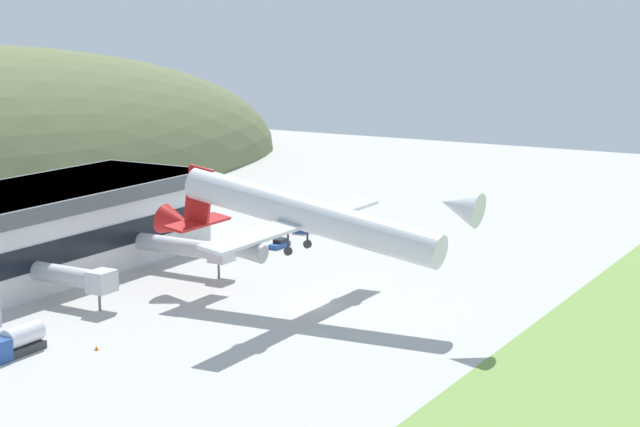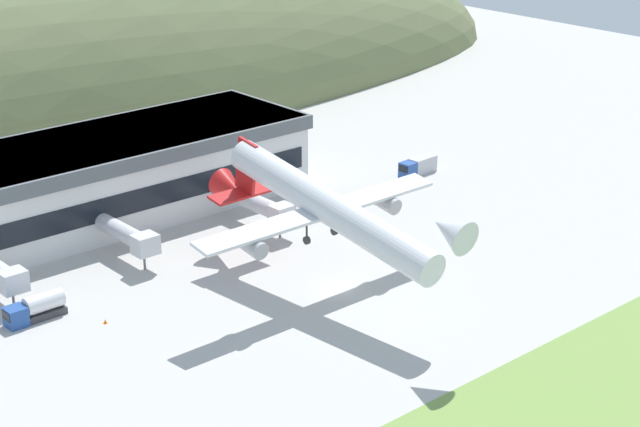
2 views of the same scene
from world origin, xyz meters
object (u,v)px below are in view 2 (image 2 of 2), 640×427
at_px(jetway_1, 129,236).
at_px(cargo_airplane, 325,207).
at_px(terminal_building, 76,180).
at_px(service_car_0, 321,200).
at_px(traffic_cone_0, 105,321).
at_px(fuel_truck, 418,166).
at_px(jetway_2, 257,204).
at_px(service_car_1, 370,195).
at_px(box_truck, 36,308).

distance_m(jetway_1, cargo_airplane, 31.23).
xyz_separation_m(terminal_building, service_car_0, (34.35, -18.31, -6.57)).
bearing_deg(terminal_building, traffic_cone_0, -114.33).
distance_m(fuel_truck, traffic_cone_0, 73.24).
height_order(terminal_building, jetway_2, terminal_building).
distance_m(service_car_0, service_car_1, 8.39).
xyz_separation_m(jetway_1, service_car_1, (43.83, -3.92, -3.40)).
relative_size(fuel_truck, box_truck, 1.01).
distance_m(terminal_building, jetway_2, 28.28).
distance_m(terminal_building, service_car_0, 39.48).
bearing_deg(box_truck, service_car_0, 7.92).
relative_size(jetway_2, service_car_0, 3.66).
height_order(cargo_airplane, traffic_cone_0, cargo_airplane).
height_order(jetway_2, traffic_cone_0, jetway_2).
height_order(jetway_1, box_truck, jetway_1).
relative_size(service_car_0, service_car_1, 0.98).
height_order(box_truck, traffic_cone_0, box_truck).
distance_m(jetway_2, service_car_0, 14.95).
relative_size(service_car_0, traffic_cone_0, 7.82).
bearing_deg(jetway_1, traffic_cone_0, -131.17).
bearing_deg(jetway_2, box_truck, -171.45).
xyz_separation_m(fuel_truck, traffic_cone_0, (-71.83, -14.26, -1.15)).
distance_m(service_car_1, traffic_cone_0, 57.74).
bearing_deg(jetway_2, cargo_airplane, -108.07).
bearing_deg(service_car_1, jetway_1, 174.89).
bearing_deg(jetway_1, fuel_truck, -0.46).
height_order(jetway_2, service_car_0, jetway_2).
relative_size(terminal_building, service_car_0, 17.06).
bearing_deg(jetway_1, service_car_0, -0.48).
xyz_separation_m(cargo_airplane, service_car_0, (22.61, 26.45, -11.86)).
relative_size(jetway_2, cargo_airplane, 0.35).
height_order(cargo_airplane, fuel_truck, cargo_airplane).
xyz_separation_m(jetway_2, fuel_truck, (37.16, 1.40, -2.56)).
bearing_deg(box_truck, terminal_building, 51.32).
xyz_separation_m(jetway_1, traffic_cone_0, (-12.89, -14.73, -3.71)).
bearing_deg(service_car_0, jetway_2, -173.83).
relative_size(jetway_1, cargo_airplane, 0.27).
height_order(jetway_1, traffic_cone_0, jetway_1).
distance_m(cargo_airplane, traffic_cone_0, 31.61).
bearing_deg(traffic_cone_0, terminal_building, 65.67).
height_order(fuel_truck, box_truck, box_truck).
height_order(cargo_airplane, service_car_0, cargo_airplane).
bearing_deg(box_truck, service_car_1, 3.70).
bearing_deg(service_car_0, terminal_building, 151.95).
relative_size(jetway_1, box_truck, 1.64).
distance_m(fuel_truck, box_truck, 78.18).
distance_m(terminal_building, fuel_truck, 60.22).
distance_m(terminal_building, service_car_1, 47.77).
distance_m(cargo_airplane, box_truck, 39.14).
relative_size(cargo_airplane, fuel_truck, 5.97).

